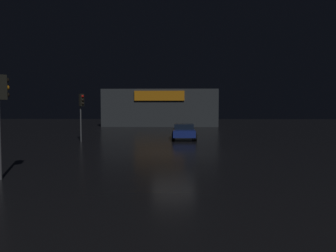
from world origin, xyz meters
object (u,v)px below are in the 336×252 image
object	(u,v)px
car_near	(184,131)
traffic_signal_main	(81,105)
store_building	(161,108)
traffic_signal_opposite	(1,103)

from	to	relation	value
car_near	traffic_signal_main	bearing A→B (deg)	-166.16
traffic_signal_main	car_near	distance (m)	8.80
store_building	car_near	world-z (taller)	store_building
store_building	car_near	bearing A→B (deg)	-82.30
traffic_signal_main	car_near	world-z (taller)	traffic_signal_main
store_building	traffic_signal_opposite	size ratio (longest dim) A/B	4.32
store_building	traffic_signal_opposite	bearing A→B (deg)	-96.24
traffic_signal_main	traffic_signal_opposite	distance (m)	13.38
store_building	traffic_signal_opposite	xyz separation A→B (m)	(-4.16, -38.02, 0.11)
car_near	store_building	bearing A→B (deg)	97.70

